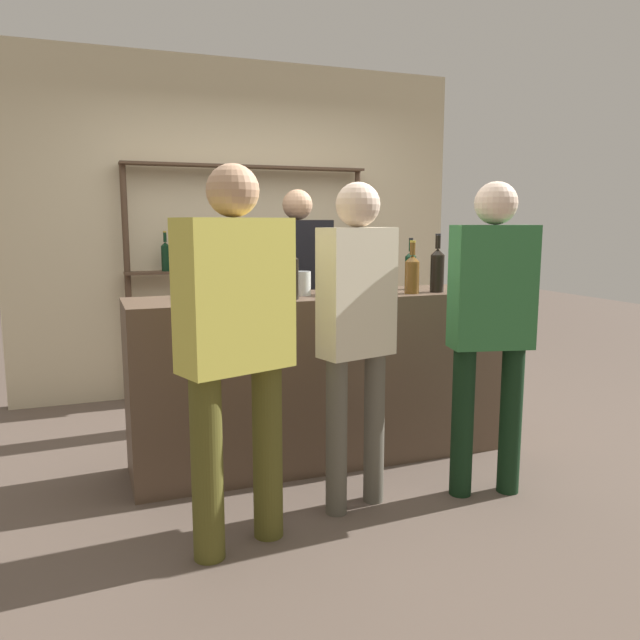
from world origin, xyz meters
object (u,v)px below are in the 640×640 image
(cork_jar, at_px, (302,284))
(server_behind_counter, at_px, (298,286))
(counter_bottle_3, at_px, (362,271))
(counter_bottle_4, at_px, (412,273))
(counter_bottle_2, at_px, (292,275))
(customer_right, at_px, (491,314))
(ice_bucket, at_px, (364,276))
(wine_glass, at_px, (198,279))
(counter_bottle_1, at_px, (267,270))
(counter_bottle_5, at_px, (410,269))
(counter_bottle_0, at_px, (437,269))
(customer_center, at_px, (357,318))
(customer_left, at_px, (236,333))

(cork_jar, distance_m, server_behind_counter, 1.00)
(counter_bottle_3, height_order, counter_bottle_4, counter_bottle_4)
(counter_bottle_2, relative_size, customer_right, 0.21)
(counter_bottle_4, bearing_deg, counter_bottle_2, -179.29)
(cork_jar, height_order, customer_right, customer_right)
(ice_bucket, bearing_deg, wine_glass, 171.05)
(counter_bottle_1, bearing_deg, counter_bottle_5, -0.68)
(counter_bottle_2, bearing_deg, cork_jar, 53.72)
(ice_bucket, distance_m, customer_right, 0.85)
(counter_bottle_1, distance_m, counter_bottle_5, 0.96)
(counter_bottle_2, distance_m, counter_bottle_5, 0.91)
(counter_bottle_4, relative_size, ice_bucket, 1.47)
(counter_bottle_4, distance_m, counter_bottle_5, 0.25)
(counter_bottle_1, height_order, counter_bottle_2, counter_bottle_1)
(counter_bottle_0, xyz_separation_m, counter_bottle_3, (-0.38, 0.30, -0.03))
(counter_bottle_0, relative_size, counter_bottle_3, 1.19)
(counter_bottle_1, xyz_separation_m, server_behind_counter, (0.49, 0.86, -0.19))
(counter_bottle_1, bearing_deg, counter_bottle_2, -72.79)
(counter_bottle_4, height_order, wine_glass, counter_bottle_4)
(wine_glass, height_order, server_behind_counter, server_behind_counter)
(counter_bottle_4, xyz_separation_m, server_behind_counter, (-0.36, 1.10, -0.17))
(counter_bottle_5, bearing_deg, cork_jar, -174.24)
(counter_bottle_3, distance_m, customer_right, 1.01)
(ice_bucket, bearing_deg, customer_center, -117.38)
(counter_bottle_0, relative_size, cork_jar, 2.52)
(counter_bottle_2, relative_size, server_behind_counter, 0.20)
(server_behind_counter, bearing_deg, customer_left, -28.78)
(customer_left, height_order, server_behind_counter, customer_left)
(customer_right, bearing_deg, counter_bottle_2, 68.24)
(counter_bottle_5, relative_size, ice_bucket, 1.51)
(counter_bottle_2, xyz_separation_m, customer_left, (-0.49, -0.71, -0.18))
(customer_right, bearing_deg, counter_bottle_3, 31.39)
(counter_bottle_4, distance_m, customer_center, 0.83)
(counter_bottle_3, xyz_separation_m, counter_bottle_4, (0.19, -0.32, 0.01))
(customer_right, distance_m, customer_left, 1.38)
(customer_right, relative_size, customer_center, 1.01)
(counter_bottle_5, xyz_separation_m, customer_left, (-1.37, -0.94, -0.17))
(counter_bottle_1, relative_size, counter_bottle_2, 1.05)
(counter_bottle_3, distance_m, cork_jar, 0.50)
(ice_bucket, xyz_separation_m, customer_left, (-0.99, -0.82, -0.15))
(counter_bottle_3, distance_m, ice_bucket, 0.23)
(counter_bottle_0, bearing_deg, counter_bottle_3, 141.73)
(wine_glass, height_order, cork_jar, same)
(cork_jar, height_order, server_behind_counter, server_behind_counter)
(counter_bottle_2, height_order, counter_bottle_3, counter_bottle_2)
(counter_bottle_3, bearing_deg, ice_bucket, -111.41)
(counter_bottle_4, bearing_deg, ice_bucket, 159.64)
(ice_bucket, height_order, cork_jar, ice_bucket)
(customer_left, bearing_deg, counter_bottle_3, -64.52)
(counter_bottle_1, distance_m, counter_bottle_2, 0.25)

